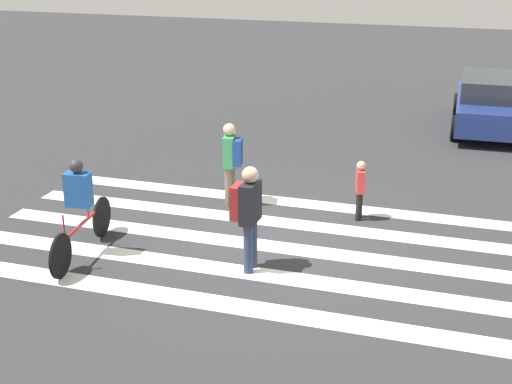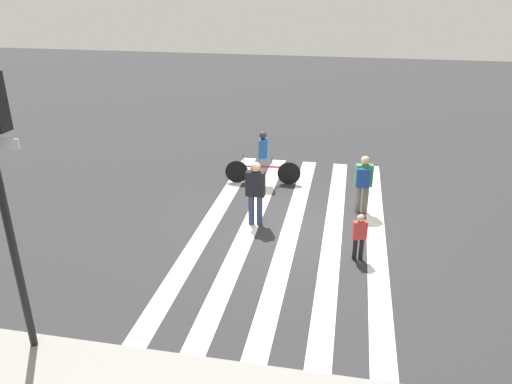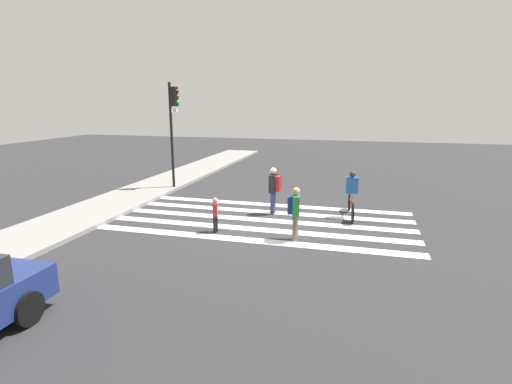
{
  "view_description": "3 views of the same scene",
  "coord_description": "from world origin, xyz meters",
  "views": [
    {
      "loc": [
        10.47,
        3.01,
        5.01
      ],
      "look_at": [
        0.36,
        -0.16,
        1.09
      ],
      "focal_mm": 50.0,
      "sensor_mm": 36.0,
      "label": 1
    },
    {
      "loc": [
        -1.25,
        11.11,
        5.82
      ],
      "look_at": [
        0.83,
        0.34,
        1.08
      ],
      "focal_mm": 35.0,
      "sensor_mm": 36.0,
      "label": 2
    },
    {
      "loc": [
        -12.82,
        -3.12,
        4.0
      ],
      "look_at": [
        0.28,
        0.39,
        0.91
      ],
      "focal_mm": 28.0,
      "sensor_mm": 36.0,
      "label": 3
    }
  ],
  "objects": [
    {
      "name": "pedestrian_adult_blue_shirt",
      "position": [
        -1.64,
        1.18,
        0.63
      ],
      "size": [
        0.33,
        0.22,
        1.11
      ],
      "rotation": [
        0.0,
        0.0,
        0.28
      ],
      "color": "black",
      "rests_on": "ground_plane"
    },
    {
      "name": "pedestrian_adult_tall_backpack",
      "position": [
        0.93,
        -0.12,
        0.99
      ],
      "size": [
        0.48,
        0.4,
        1.69
      ],
      "rotation": [
        0.0,
        0.0,
        -0.04
      ],
      "color": "navy",
      "rests_on": "ground_plane"
    },
    {
      "name": "traffic_light",
      "position": [
        3.68,
        5.13,
        3.38
      ],
      "size": [
        0.6,
        0.5,
        4.83
      ],
      "color": "black",
      "rests_on": "ground_plane"
    },
    {
      "name": "ground_plane",
      "position": [
        0.0,
        0.0,
        0.0
      ],
      "size": [
        60.0,
        60.0,
        0.0
      ],
      "primitive_type": "plane",
      "color": "#2D2D30"
    },
    {
      "name": "pedestrian_child_with_backpack",
      "position": [
        -1.71,
        -1.3,
        0.93
      ],
      "size": [
        0.47,
        0.42,
        1.59
      ],
      "rotation": [
        0.0,
        0.0,
        3.33
      ],
      "color": "#6B6051",
      "rests_on": "ground_plane"
    },
    {
      "name": "cyclist_mid_street",
      "position": [
        1.24,
        -2.83,
        0.87
      ],
      "size": [
        2.29,
        0.42,
        1.64
      ],
      "rotation": [
        0.0,
        0.0,
        0.11
      ],
      "color": "black",
      "rests_on": "ground_plane"
    },
    {
      "name": "crosswalk_stripes",
      "position": [
        -0.0,
        0.0,
        0.0
      ],
      "size": [
        4.63,
        10.0,
        0.01
      ],
      "color": "white",
      "rests_on": "ground_plane"
    }
  ]
}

